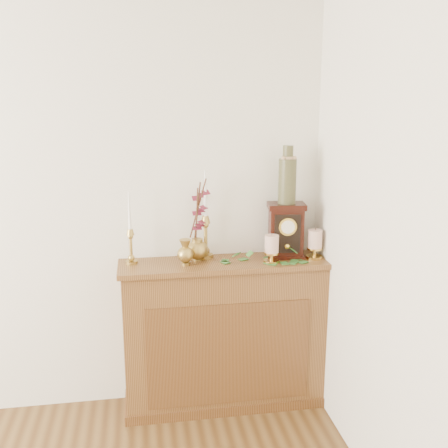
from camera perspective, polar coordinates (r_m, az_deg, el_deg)
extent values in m
cube|color=brown|center=(3.27, 0.05, -12.10)|extent=(1.20, 0.30, 0.90)
cube|color=brown|center=(3.16, 0.51, -14.02)|extent=(0.96, 0.01, 0.63)
cube|color=brown|center=(3.10, 0.05, -4.32)|extent=(1.24, 0.34, 0.03)
cube|color=brown|center=(3.47, 0.04, -18.36)|extent=(1.23, 0.33, 0.06)
cylinder|color=tan|center=(3.09, -10.03, -4.11)|extent=(0.07, 0.07, 0.02)
sphere|color=tan|center=(3.08, -10.05, -3.64)|extent=(0.04, 0.04, 0.04)
cylinder|color=tan|center=(3.07, -10.10, -2.54)|extent=(0.02, 0.02, 0.12)
sphere|color=tan|center=(3.05, -10.15, -1.35)|extent=(0.03, 0.03, 0.03)
cone|color=tan|center=(3.04, -10.17, -0.87)|extent=(0.05, 0.05, 0.04)
cone|color=white|center=(3.01, -10.27, 1.41)|extent=(0.02, 0.02, 0.22)
cylinder|color=tan|center=(3.16, -2.00, -3.49)|extent=(0.09, 0.09, 0.02)
sphere|color=tan|center=(3.15, -2.00, -2.92)|extent=(0.05, 0.05, 0.05)
cylinder|color=tan|center=(3.13, -2.01, -1.56)|extent=(0.02, 0.02, 0.15)
sphere|color=tan|center=(3.10, -2.02, -0.09)|extent=(0.04, 0.04, 0.04)
cone|color=tan|center=(3.10, -2.03, 0.50)|extent=(0.06, 0.06, 0.04)
cone|color=white|center=(3.07, -2.05, 3.30)|extent=(0.02, 0.02, 0.28)
cylinder|color=tan|center=(3.02, -4.21, -4.33)|extent=(0.05, 0.05, 0.02)
sphere|color=tan|center=(3.01, -4.23, -3.32)|extent=(0.09, 0.09, 0.09)
cone|color=tan|center=(2.99, -4.25, -2.14)|extent=(0.07, 0.07, 0.05)
cylinder|color=tan|center=(3.12, -2.91, -3.85)|extent=(0.06, 0.06, 0.01)
ellipsoid|color=tan|center=(3.10, -2.93, -2.84)|extent=(0.13, 0.13, 0.11)
cylinder|color=tan|center=(3.08, -2.94, -1.82)|extent=(0.06, 0.06, 0.02)
cylinder|color=#472819|center=(3.05, -2.98, 1.16)|extent=(0.01, 0.09, 0.32)
cylinder|color=#472819|center=(3.05, -2.91, 1.42)|extent=(0.04, 0.06, 0.35)
cylinder|color=#472819|center=(3.04, -2.86, 1.67)|extent=(0.10, 0.09, 0.37)
cylinder|color=gold|center=(3.07, 5.17, -4.06)|extent=(0.09, 0.09, 0.02)
cylinder|color=gold|center=(3.07, 5.18, -3.58)|extent=(0.02, 0.02, 0.04)
cylinder|color=gold|center=(3.06, 5.19, -3.16)|extent=(0.09, 0.09, 0.01)
cylinder|color=#FCE6C5|center=(3.04, 5.22, -2.16)|extent=(0.08, 0.08, 0.10)
cylinder|color=#472819|center=(3.03, 5.24, -1.14)|extent=(0.00, 0.00, 0.01)
cylinder|color=gold|center=(3.19, 9.78, -3.55)|extent=(0.10, 0.10, 0.02)
cylinder|color=gold|center=(3.18, 9.80, -3.05)|extent=(0.02, 0.02, 0.04)
cylinder|color=gold|center=(3.17, 9.82, -2.63)|extent=(0.09, 0.09, 0.01)
cylinder|color=#FCE6C5|center=(3.16, 9.87, -1.60)|extent=(0.09, 0.09, 0.11)
cylinder|color=#472819|center=(3.14, 9.91, -0.56)|extent=(0.00, 0.00, 0.01)
cube|color=#316727|center=(3.10, 3.88, -3.95)|extent=(0.07, 0.07, 0.00)
cube|color=#316727|center=(3.07, 4.19, -4.16)|extent=(0.07, 0.06, 0.00)
cube|color=#316727|center=(3.03, 3.06, -4.38)|extent=(0.07, 0.07, 0.00)
cube|color=#316727|center=(3.04, 0.58, -4.27)|extent=(0.06, 0.07, 0.00)
cube|color=#316727|center=(3.00, 1.95, -4.55)|extent=(0.07, 0.07, 0.00)
cube|color=#316727|center=(3.03, 6.06, -4.41)|extent=(0.06, 0.06, 0.00)
cube|color=#316727|center=(2.97, 1.82, -4.73)|extent=(0.07, 0.06, 0.00)
cube|color=#316727|center=(2.98, 1.22, -4.66)|extent=(0.06, 0.06, 0.00)
cube|color=#316727|center=(3.06, 7.01, -4.29)|extent=(0.07, 0.07, 0.00)
cube|color=#316727|center=(3.05, 3.92, -4.27)|extent=(0.04, 0.05, 0.00)
cube|color=#316727|center=(3.19, 7.72, -3.52)|extent=(0.05, 0.06, 0.00)
cube|color=#316727|center=(3.04, 1.36, -3.35)|extent=(0.04, 0.05, 0.03)
cube|color=#316727|center=(2.98, 2.80, -3.25)|extent=(0.04, 0.05, 0.03)
cube|color=#316727|center=(3.10, 7.58, -2.89)|extent=(0.05, 0.06, 0.03)
cube|color=black|center=(3.20, 6.67, -3.34)|extent=(0.24, 0.18, 0.02)
cube|color=black|center=(3.16, 6.74, -0.86)|extent=(0.21, 0.16, 0.29)
cube|color=black|center=(3.12, 6.82, 1.96)|extent=(0.24, 0.18, 0.03)
cube|color=black|center=(3.10, 6.92, -1.08)|extent=(0.15, 0.03, 0.23)
cylinder|color=yellow|center=(3.08, 6.96, -0.31)|extent=(0.11, 0.02, 0.11)
cylinder|color=silver|center=(3.08, 6.96, -0.31)|extent=(0.08, 0.01, 0.08)
sphere|color=yellow|center=(3.12, 6.87, -2.43)|extent=(0.04, 0.04, 0.04)
cylinder|color=#193225|center=(3.10, 6.89, 4.64)|extent=(0.11, 0.11, 0.26)
cylinder|color=#193225|center=(3.08, 6.98, 7.66)|extent=(0.06, 0.06, 0.09)
cylinder|color=tan|center=(3.08, 6.97, 7.15)|extent=(0.07, 0.07, 0.02)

